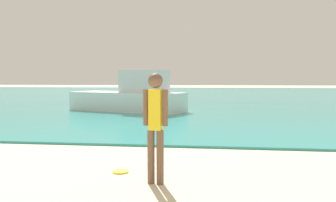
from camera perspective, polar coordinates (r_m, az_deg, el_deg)
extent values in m
cube|color=teal|center=(38.24, 5.60, 1.12)|extent=(160.00, 60.00, 0.06)
cylinder|color=brown|center=(5.47, -1.29, -9.15)|extent=(0.11, 0.11, 0.84)
cylinder|color=brown|center=(5.51, -2.78, -9.05)|extent=(0.11, 0.11, 0.84)
cube|color=yellow|center=(5.38, -2.06, -1.43)|extent=(0.21, 0.15, 0.63)
sphere|color=brown|center=(5.36, -2.07, 3.33)|extent=(0.23, 0.23, 0.23)
cylinder|color=brown|center=(5.33, -0.47, -1.10)|extent=(0.08, 0.08, 0.56)
cylinder|color=brown|center=(5.43, -3.61, -1.02)|extent=(0.08, 0.08, 0.56)
cylinder|color=yellow|center=(6.29, -7.75, -11.32)|extent=(0.28, 0.28, 0.03)
cube|color=white|center=(17.43, -6.77, -0.09)|extent=(6.13, 3.93, 0.94)
cube|color=silver|center=(16.80, -3.89, 3.19)|extent=(2.45, 2.01, 1.05)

